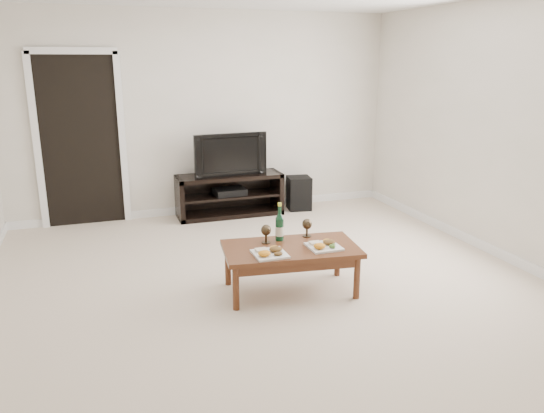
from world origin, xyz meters
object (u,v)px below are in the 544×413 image
Objects in this scene: media_console at (230,195)px; coffee_table at (290,269)px; subwoofer at (299,193)px; television at (229,154)px.

coffee_table is (-0.09, -2.49, -0.07)m from media_console.
coffee_table is at bearing -105.09° from subwoofer.
media_console is at bearing 0.00° from television.
media_console is 2.49m from coffee_table.
television is (0.00, 0.00, 0.55)m from media_console.
subwoofer is (0.97, -0.02, -0.60)m from television.
media_console is 1.18× the size of coffee_table.
television is at bearing 0.00° from media_console.
television is at bearing -172.97° from subwoofer.
television reaches higher than media_console.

